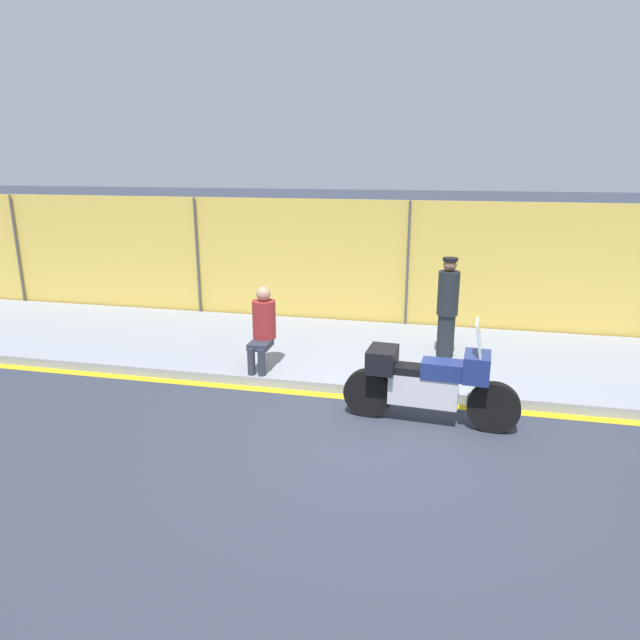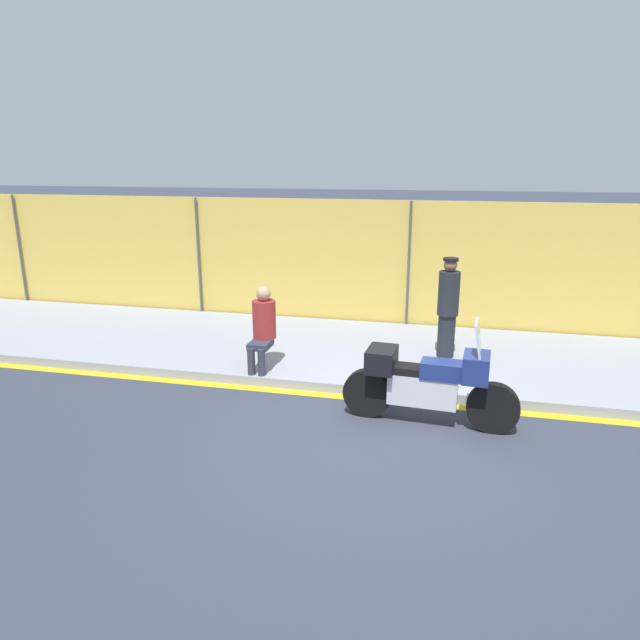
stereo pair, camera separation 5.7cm
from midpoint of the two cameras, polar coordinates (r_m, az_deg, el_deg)
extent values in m
plane|color=#333847|center=(7.27, 5.63, -11.55)|extent=(120.00, 120.00, 0.00)
cube|color=#8E93A3|center=(9.95, 7.92, -3.48)|extent=(32.83, 3.46, 0.15)
cube|color=gold|center=(8.29, 6.69, -8.01)|extent=(32.83, 0.18, 0.01)
cube|color=gold|center=(11.40, 9.02, 5.26)|extent=(31.19, 0.08, 2.58)
cylinder|color=#4C4C51|center=(14.82, -27.70, 6.05)|extent=(0.05, 0.05, 2.58)
cylinder|color=#4C4C51|center=(12.42, -11.90, 5.97)|extent=(0.05, 0.05, 2.58)
cylinder|color=#4C4C51|center=(11.30, 8.98, 5.17)|extent=(0.05, 0.05, 2.58)
cylinder|color=black|center=(7.55, 17.12, -8.40)|extent=(0.66, 0.19, 0.66)
cylinder|color=black|center=(7.69, 4.99, -7.28)|extent=(0.66, 0.19, 0.66)
cube|color=silver|center=(7.53, 10.44, -6.84)|extent=(0.90, 0.34, 0.41)
cube|color=navy|center=(7.41, 12.29, -4.89)|extent=(0.54, 0.34, 0.22)
cube|color=black|center=(7.45, 9.80, -4.96)|extent=(0.62, 0.32, 0.10)
cube|color=navy|center=(7.36, 15.57, -4.58)|extent=(0.35, 0.50, 0.34)
cube|color=silver|center=(7.24, 15.79, -1.76)|extent=(0.13, 0.43, 0.42)
cube|color=black|center=(7.48, 6.41, -3.92)|extent=(0.40, 0.53, 0.30)
cylinder|color=#1E2328|center=(9.70, 12.66, -1.53)|extent=(0.28, 0.28, 0.72)
cylinder|color=#1E2328|center=(9.52, 12.92, 2.61)|extent=(0.34, 0.34, 0.72)
sphere|color=brown|center=(9.42, 13.09, 5.38)|extent=(0.21, 0.21, 0.21)
cylinder|color=black|center=(9.41, 13.13, 5.92)|extent=(0.25, 0.25, 0.05)
cylinder|color=#2D3342|center=(8.77, -6.70, -4.13)|extent=(0.12, 0.12, 0.42)
cylinder|color=#2D3342|center=(8.72, -5.68, -4.23)|extent=(0.12, 0.12, 0.42)
cube|color=#2D3342|center=(8.87, -5.79, -2.45)|extent=(0.31, 0.42, 0.10)
cylinder|color=maroon|center=(8.96, -5.42, 0.08)|extent=(0.37, 0.37, 0.60)
sphere|color=tan|center=(8.85, -5.49, 2.65)|extent=(0.23, 0.23, 0.23)
camera|label=1|loc=(0.03, -89.81, 0.05)|focal=32.00mm
camera|label=2|loc=(0.03, 90.19, -0.05)|focal=32.00mm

